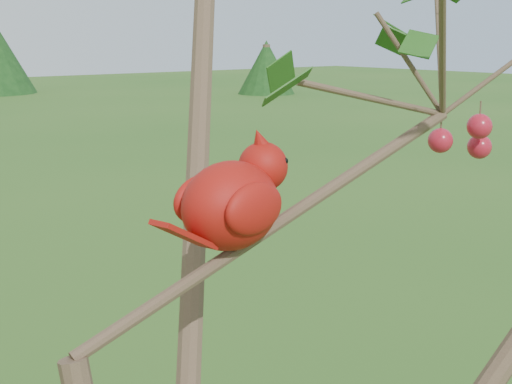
% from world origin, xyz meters
% --- Properties ---
extents(crabapple_tree, '(2.35, 2.05, 2.95)m').
position_xyz_m(crabapple_tree, '(0.03, -0.02, 2.12)').
color(crabapple_tree, '#3A2A1F').
rests_on(crabapple_tree, ground).
extents(cardinal, '(0.24, 0.14, 0.17)m').
position_xyz_m(cardinal, '(0.18, 0.08, 2.11)').
color(cardinal, '#9E150D').
rests_on(cardinal, ground).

